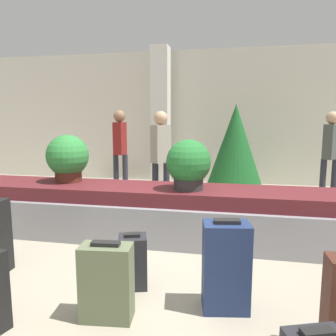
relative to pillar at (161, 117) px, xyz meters
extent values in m
plane|color=#9E937F|center=(0.89, -4.88, -1.60)|extent=(18.00, 18.00, 0.00)
cube|color=beige|center=(0.89, 0.52, 0.00)|extent=(18.00, 0.06, 3.20)
cube|color=gray|center=(0.89, -3.53, -1.35)|extent=(7.05, 0.97, 0.49)
cube|color=#5B1E23|center=(0.89, -3.53, -1.02)|extent=(6.76, 0.81, 0.18)
cube|color=silver|center=(0.00, 0.00, 0.00)|extent=(0.40, 0.40, 3.20)
cube|color=#232328|center=(0.84, -4.86, -1.36)|extent=(0.31, 0.30, 0.48)
cube|color=black|center=(0.84, -4.86, -1.10)|extent=(0.16, 0.12, 0.03)
cube|color=#5B6647|center=(0.79, -5.37, -1.30)|extent=(0.41, 0.25, 0.59)
cube|color=black|center=(0.79, -5.37, -0.99)|extent=(0.22, 0.10, 0.03)
cube|color=navy|center=(1.68, -5.06, -1.24)|extent=(0.40, 0.31, 0.72)
cube|color=black|center=(1.68, -5.06, -0.86)|extent=(0.21, 0.12, 0.03)
cube|color=black|center=(2.15, -5.98, -1.12)|extent=(0.18, 0.12, 0.03)
cylinder|color=#2D2D2D|center=(1.17, -3.61, -0.84)|extent=(0.37, 0.37, 0.19)
sphere|color=#236B2D|center=(1.17, -3.61, -0.59)|extent=(0.56, 0.56, 0.56)
cylinder|color=#4C2319|center=(-0.56, -3.41, -0.83)|extent=(0.36, 0.36, 0.20)
sphere|color=#2D7F38|center=(-0.56, -3.41, -0.57)|extent=(0.58, 0.58, 0.58)
cylinder|color=#282833|center=(3.36, -1.06, -1.20)|extent=(0.11, 0.11, 0.81)
cylinder|color=#282833|center=(3.56, -1.06, -1.20)|extent=(0.11, 0.11, 0.81)
cube|color=#474C47|center=(3.46, -1.06, -0.47)|extent=(0.34, 0.36, 0.64)
sphere|color=tan|center=(3.46, -1.06, -0.03)|extent=(0.24, 0.24, 0.24)
cylinder|color=#282833|center=(-0.68, -1.22, -1.19)|extent=(0.11, 0.11, 0.83)
cylinder|color=#282833|center=(-0.48, -1.22, -1.19)|extent=(0.11, 0.11, 0.83)
cube|color=maroon|center=(-0.58, -1.22, -0.44)|extent=(0.19, 0.33, 0.66)
sphere|color=#936B4C|center=(-0.58, -1.22, 0.01)|extent=(0.24, 0.24, 0.24)
cylinder|color=#282833|center=(0.39, -2.15, -1.20)|extent=(0.11, 0.11, 0.81)
cylinder|color=#282833|center=(0.59, -2.15, -1.20)|extent=(0.11, 0.11, 0.81)
cube|color=gray|center=(0.49, -2.15, -0.48)|extent=(0.33, 0.37, 0.64)
sphere|color=tan|center=(0.49, -2.15, -0.04)|extent=(0.24, 0.24, 0.24)
cylinder|color=#4C331E|center=(1.73, -0.71, -1.51)|extent=(0.16, 0.16, 0.18)
cone|color=#195623|center=(1.73, -0.71, -0.58)|extent=(1.14, 1.14, 1.67)
camera|label=1|loc=(1.72, -7.58, -0.08)|focal=35.00mm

